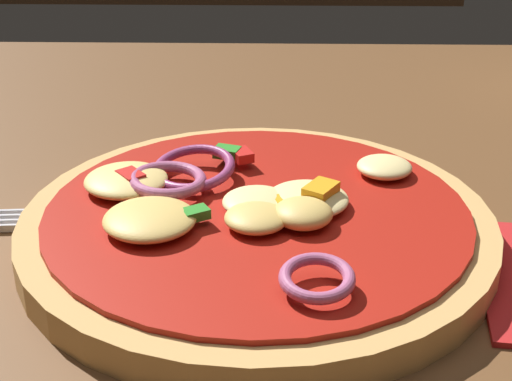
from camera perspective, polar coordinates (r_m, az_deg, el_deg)
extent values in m
cube|color=brown|center=(0.38, -0.02, -8.79)|extent=(1.22, 0.81, 0.04)
cylinder|color=tan|center=(0.39, -0.07, -2.86)|extent=(0.24, 0.24, 0.02)
cylinder|color=#A81C11|center=(0.39, -0.07, -1.62)|extent=(0.21, 0.21, 0.00)
ellipsoid|color=#EFCC72|center=(0.41, -9.50, 0.75)|extent=(0.04, 0.04, 0.01)
ellipsoid|color=#E5BC60|center=(0.37, 3.46, -1.68)|extent=(0.03, 0.03, 0.01)
ellipsoid|color=#F4DB8E|center=(0.43, 9.40, 1.72)|extent=(0.03, 0.03, 0.01)
ellipsoid|color=#E5BC60|center=(0.37, 0.27, -2.01)|extent=(0.03, 0.03, 0.01)
ellipsoid|color=#F4DB8E|center=(0.39, 3.79, -0.61)|extent=(0.04, 0.04, 0.01)
ellipsoid|color=#F4DB8E|center=(0.38, -0.31, -0.83)|extent=(0.03, 0.03, 0.01)
ellipsoid|color=#E5BC60|center=(0.37, -7.80, -2.09)|extent=(0.04, 0.04, 0.01)
torus|color=#93386B|center=(0.42, -4.62, 1.65)|extent=(0.06, 0.06, 0.01)
torus|color=#B25984|center=(0.40, -6.51, 0.77)|extent=(0.05, 0.05, 0.01)
torus|color=#B25984|center=(0.32, 4.49, -6.41)|extent=(0.03, 0.04, 0.01)
cube|color=#2D8C28|center=(0.43, -2.13, 2.82)|extent=(0.02, 0.01, 0.01)
cube|color=orange|center=(0.38, 1.93, -0.88)|extent=(0.01, 0.01, 0.00)
cube|color=red|center=(0.41, -9.17, 0.94)|extent=(0.02, 0.02, 0.01)
cube|color=red|center=(0.43, -1.04, 2.62)|extent=(0.01, 0.02, 0.01)
cube|color=orange|center=(0.38, 4.77, -0.06)|extent=(0.02, 0.02, 0.01)
cube|color=#2D8C28|center=(0.37, -4.45, -1.69)|extent=(0.01, 0.01, 0.00)
cube|color=silver|center=(0.42, -17.10, -2.63)|extent=(0.04, 0.01, 0.00)
cube|color=silver|center=(0.43, -16.94, -2.27)|extent=(0.04, 0.01, 0.00)
cube|color=silver|center=(0.43, -16.79, -1.92)|extent=(0.04, 0.01, 0.00)
cube|color=silver|center=(0.44, -16.65, -1.57)|extent=(0.04, 0.01, 0.00)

